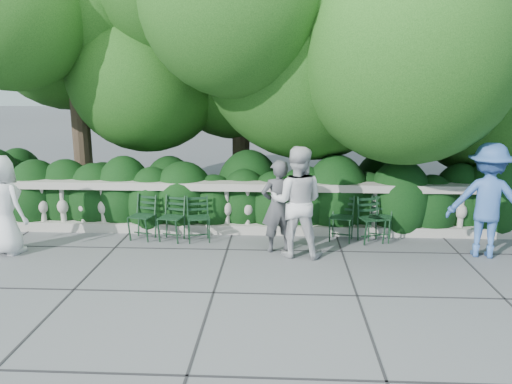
{
  "coord_description": "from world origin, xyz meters",
  "views": [
    {
      "loc": [
        0.43,
        -7.46,
        2.95
      ],
      "look_at": [
        0.0,
        1.0,
        1.0
      ],
      "focal_mm": 35.0,
      "sensor_mm": 36.0,
      "label": 1
    }
  ],
  "objects_px": {
    "chair_c": "(200,243)",
    "person_older_blue": "(487,201)",
    "chair_d": "(374,245)",
    "chair_a": "(169,243)",
    "chair_e": "(339,243)",
    "chair_f": "(378,243)",
    "chair_b": "(139,241)",
    "person_casual_man": "(297,202)",
    "person_businessman": "(3,205)",
    "person_woman_grey": "(278,206)"
  },
  "relations": [
    {
      "from": "chair_b",
      "to": "chair_f",
      "type": "distance_m",
      "value": 4.39
    },
    {
      "from": "chair_b",
      "to": "chair_e",
      "type": "bearing_deg",
      "value": 16.2
    },
    {
      "from": "chair_f",
      "to": "person_older_blue",
      "type": "bearing_deg",
      "value": -3.42
    },
    {
      "from": "chair_c",
      "to": "person_businessman",
      "type": "height_order",
      "value": "person_businessman"
    },
    {
      "from": "chair_a",
      "to": "chair_c",
      "type": "bearing_deg",
      "value": 14.45
    },
    {
      "from": "chair_c",
      "to": "chair_d",
      "type": "distance_m",
      "value": 3.16
    },
    {
      "from": "person_older_blue",
      "to": "chair_a",
      "type": "bearing_deg",
      "value": 10.25
    },
    {
      "from": "person_casual_man",
      "to": "person_older_blue",
      "type": "xyz_separation_m",
      "value": [
        3.15,
        0.14,
        0.03
      ]
    },
    {
      "from": "person_woman_grey",
      "to": "chair_c",
      "type": "bearing_deg",
      "value": -29.47
    },
    {
      "from": "chair_f",
      "to": "chair_c",
      "type": "bearing_deg",
      "value": -160.23
    },
    {
      "from": "chair_e",
      "to": "person_woman_grey",
      "type": "distance_m",
      "value": 1.46
    },
    {
      "from": "chair_a",
      "to": "chair_c",
      "type": "distance_m",
      "value": 0.57
    },
    {
      "from": "chair_e",
      "to": "person_casual_man",
      "type": "distance_m",
      "value": 1.41
    },
    {
      "from": "person_businessman",
      "to": "chair_b",
      "type": "bearing_deg",
      "value": -138.76
    },
    {
      "from": "chair_e",
      "to": "chair_f",
      "type": "relative_size",
      "value": 1.0
    },
    {
      "from": "chair_c",
      "to": "person_businessman",
      "type": "bearing_deg",
      "value": 178.03
    },
    {
      "from": "chair_b",
      "to": "person_older_blue",
      "type": "xyz_separation_m",
      "value": [
        6.02,
        -0.42,
        0.96
      ]
    },
    {
      "from": "chair_b",
      "to": "chair_f",
      "type": "height_order",
      "value": "same"
    },
    {
      "from": "chair_a",
      "to": "chair_c",
      "type": "xyz_separation_m",
      "value": [
        0.57,
        0.01,
        0.0
      ]
    },
    {
      "from": "chair_c",
      "to": "person_casual_man",
      "type": "xyz_separation_m",
      "value": [
        1.74,
        -0.52,
        0.93
      ]
    },
    {
      "from": "chair_f",
      "to": "person_casual_man",
      "type": "height_order",
      "value": "person_casual_man"
    },
    {
      "from": "chair_b",
      "to": "person_businessman",
      "type": "relative_size",
      "value": 0.5
    },
    {
      "from": "chair_b",
      "to": "chair_d",
      "type": "height_order",
      "value": "same"
    },
    {
      "from": "chair_a",
      "to": "person_older_blue",
      "type": "relative_size",
      "value": 0.44
    },
    {
      "from": "chair_a",
      "to": "person_casual_man",
      "type": "xyz_separation_m",
      "value": [
        2.3,
        -0.5,
        0.93
      ]
    },
    {
      "from": "chair_d",
      "to": "person_casual_man",
      "type": "xyz_separation_m",
      "value": [
        -1.42,
        -0.61,
        0.93
      ]
    },
    {
      "from": "chair_d",
      "to": "chair_f",
      "type": "bearing_deg",
      "value": 32.56
    },
    {
      "from": "chair_c",
      "to": "chair_d",
      "type": "relative_size",
      "value": 1.0
    },
    {
      "from": "chair_d",
      "to": "person_older_blue",
      "type": "distance_m",
      "value": 2.04
    },
    {
      "from": "chair_e",
      "to": "person_older_blue",
      "type": "relative_size",
      "value": 0.44
    },
    {
      "from": "chair_c",
      "to": "chair_e",
      "type": "relative_size",
      "value": 1.0
    },
    {
      "from": "chair_f",
      "to": "chair_d",
      "type": "bearing_deg",
      "value": -116.44
    },
    {
      "from": "chair_f",
      "to": "chair_a",
      "type": "bearing_deg",
      "value": -160.56
    },
    {
      "from": "person_casual_man",
      "to": "chair_d",
      "type": "bearing_deg",
      "value": -149.23
    },
    {
      "from": "chair_d",
      "to": "chair_e",
      "type": "distance_m",
      "value": 0.61
    },
    {
      "from": "chair_c",
      "to": "chair_f",
      "type": "xyz_separation_m",
      "value": [
        3.26,
        0.21,
        0.0
      ]
    },
    {
      "from": "chair_c",
      "to": "chair_f",
      "type": "relative_size",
      "value": 1.0
    },
    {
      "from": "chair_c",
      "to": "person_older_blue",
      "type": "height_order",
      "value": "person_older_blue"
    },
    {
      "from": "chair_e",
      "to": "person_woman_grey",
      "type": "xyz_separation_m",
      "value": [
        -1.13,
        -0.48,
        0.8
      ]
    },
    {
      "from": "chair_f",
      "to": "person_older_blue",
      "type": "distance_m",
      "value": 1.98
    },
    {
      "from": "chair_d",
      "to": "person_older_blue",
      "type": "xyz_separation_m",
      "value": [
        1.73,
        -0.46,
        0.96
      ]
    },
    {
      "from": "person_woman_grey",
      "to": "person_casual_man",
      "type": "xyz_separation_m",
      "value": [
        0.31,
        -0.19,
        0.13
      ]
    },
    {
      "from": "chair_a",
      "to": "chair_b",
      "type": "relative_size",
      "value": 1.0
    },
    {
      "from": "chair_a",
      "to": "person_casual_man",
      "type": "relative_size",
      "value": 0.45
    },
    {
      "from": "person_businessman",
      "to": "person_casual_man",
      "type": "relative_size",
      "value": 0.91
    },
    {
      "from": "person_casual_man",
      "to": "chair_e",
      "type": "bearing_deg",
      "value": -132.56
    },
    {
      "from": "chair_a",
      "to": "chair_b",
      "type": "height_order",
      "value": "same"
    },
    {
      "from": "chair_d",
      "to": "person_woman_grey",
      "type": "bearing_deg",
      "value": 178.64
    },
    {
      "from": "chair_c",
      "to": "chair_e",
      "type": "bearing_deg",
      "value": -10.0
    },
    {
      "from": "chair_d",
      "to": "person_older_blue",
      "type": "height_order",
      "value": "person_older_blue"
    }
  ]
}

